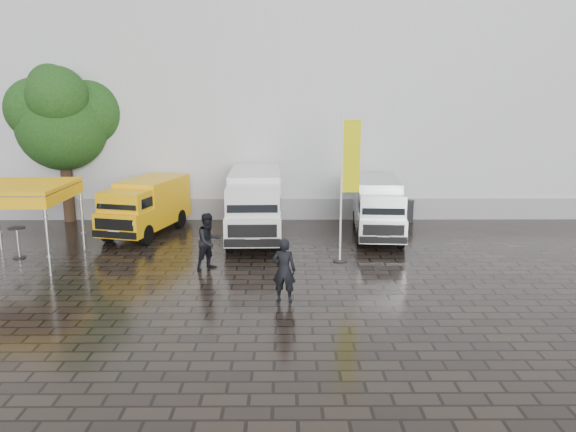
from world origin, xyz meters
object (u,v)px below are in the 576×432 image
(van_white, at_px, (255,206))
(flagpole, at_px, (347,180))
(person_tent, at_px, (209,241))
(canopy_tent, at_px, (16,189))
(van_silver, at_px, (377,209))
(cocktail_table, at_px, (18,243))
(person_front, at_px, (284,270))
(wheelie_bin, at_px, (407,211))
(van_yellow, at_px, (145,208))

(van_white, bearing_deg, flagpole, -45.90)
(person_tent, bearing_deg, canopy_tent, 128.96)
(van_silver, distance_m, person_tent, 7.85)
(van_white, xyz_separation_m, flagpole, (3.38, -3.34, 1.57))
(flagpole, bearing_deg, cocktail_table, 177.72)
(canopy_tent, bearing_deg, van_white, 22.91)
(cocktail_table, relative_size, person_front, 0.60)
(flagpole, xyz_separation_m, person_front, (-2.17, -3.95, -1.98))
(van_silver, height_order, wheelie_bin, van_silver)
(wheelie_bin, bearing_deg, flagpole, -104.24)
(van_yellow, distance_m, cocktail_table, 5.23)
(person_tent, bearing_deg, person_front, -94.30)
(wheelie_bin, bearing_deg, van_yellow, -153.50)
(van_white, distance_m, flagpole, 5.00)
(canopy_tent, xyz_separation_m, person_front, (9.26, -3.89, -1.69))
(wheelie_bin, xyz_separation_m, person_front, (-5.76, -10.37, 0.43))
(canopy_tent, height_order, person_tent, canopy_tent)
(person_tent, bearing_deg, van_silver, -9.03)
(person_front, relative_size, person_tent, 0.96)
(van_white, height_order, van_silver, van_white)
(van_silver, xyz_separation_m, wheelie_bin, (1.88, 2.81, -0.66))
(cocktail_table, distance_m, wheelie_bin, 16.52)
(van_silver, height_order, canopy_tent, canopy_tent)
(van_yellow, relative_size, canopy_tent, 1.46)
(person_front, bearing_deg, canopy_tent, -11.24)
(van_yellow, height_order, van_white, van_white)
(cocktail_table, xyz_separation_m, person_tent, (7.11, -1.36, 0.41))
(canopy_tent, relative_size, person_tent, 1.74)
(canopy_tent, bearing_deg, flagpole, 0.33)
(van_silver, relative_size, person_front, 2.87)
(wheelie_bin, distance_m, person_tent, 11.07)
(van_yellow, distance_m, van_white, 4.72)
(van_yellow, height_order, person_tent, van_yellow)
(wheelie_bin, relative_size, person_tent, 0.52)
(van_silver, relative_size, cocktail_table, 4.75)
(canopy_tent, bearing_deg, van_yellow, 50.47)
(flagpole, relative_size, person_front, 2.78)
(van_silver, height_order, person_front, van_silver)
(person_front, bearing_deg, wheelie_bin, -107.52)
(canopy_tent, bearing_deg, wheelie_bin, 23.33)
(van_white, relative_size, person_front, 3.33)
(van_white, bearing_deg, van_yellow, 170.19)
(canopy_tent, xyz_separation_m, flagpole, (11.44, 0.07, 0.29))
(van_yellow, height_order, person_front, van_yellow)
(van_silver, xyz_separation_m, person_tent, (-6.43, -4.50, -0.19))
(van_silver, bearing_deg, wheelie_bin, 60.59)
(van_yellow, bearing_deg, van_silver, 12.15)
(wheelie_bin, xyz_separation_m, person_tent, (-8.30, -7.31, 0.47))
(wheelie_bin, bearing_deg, van_white, -141.21)
(canopy_tent, bearing_deg, person_tent, -7.03)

